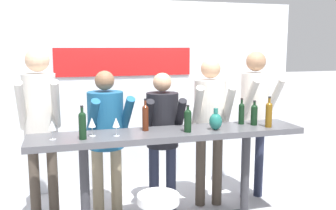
# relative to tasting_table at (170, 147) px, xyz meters

# --- Properties ---
(back_wall) EXTENTS (4.34, 0.12, 2.46)m
(back_wall) POSITION_rel_tasting_table_xyz_m (-0.00, 1.38, 0.36)
(back_wall) COLOR silver
(back_wall) RESTS_ON ground_plane
(tasting_table) EXTENTS (2.74, 0.50, 1.04)m
(tasting_table) POSITION_rel_tasting_table_xyz_m (0.00, 0.00, 0.00)
(tasting_table) COLOR #4C4C51
(tasting_table) RESTS_ON ground_plane
(person_far_left) EXTENTS (0.40, 0.55, 1.85)m
(person_far_left) POSITION_rel_tasting_table_xyz_m (-1.24, 0.51, 0.29)
(person_far_left) COLOR #473D33
(person_far_left) RESTS_ON ground_plane
(person_left) EXTENTS (0.52, 0.60, 1.61)m
(person_left) POSITION_rel_tasting_table_xyz_m (-0.57, 0.51, 0.12)
(person_left) COLOR gray
(person_left) RESTS_ON ground_plane
(person_center_left) EXTENTS (0.46, 0.55, 1.58)m
(person_center_left) POSITION_rel_tasting_table_xyz_m (0.04, 0.44, 0.10)
(person_center_left) COLOR #23283D
(person_center_left) RESTS_ON ground_plane
(person_center) EXTENTS (0.50, 0.60, 1.73)m
(person_center) POSITION_rel_tasting_table_xyz_m (0.61, 0.44, 0.20)
(person_center) COLOR #473D33
(person_center) RESTS_ON ground_plane
(person_center_right) EXTENTS (0.41, 0.54, 1.81)m
(person_center_right) POSITION_rel_tasting_table_xyz_m (1.22, 0.51, 0.26)
(person_center_right) COLOR #23283D
(person_center_right) RESTS_ON ground_plane
(wine_bottle_0) EXTENTS (0.06, 0.06, 0.28)m
(wine_bottle_0) POSITION_rel_tasting_table_xyz_m (0.83, 0.10, 0.29)
(wine_bottle_0) COLOR black
(wine_bottle_0) RESTS_ON tasting_table
(wine_bottle_1) EXTENTS (0.07, 0.07, 0.32)m
(wine_bottle_1) POSITION_rel_tasting_table_xyz_m (1.03, -0.11, 0.31)
(wine_bottle_1) COLOR brown
(wine_bottle_1) RESTS_ON tasting_table
(wine_bottle_2) EXTENTS (0.07, 0.07, 0.26)m
(wine_bottle_2) POSITION_rel_tasting_table_xyz_m (0.94, 0.02, 0.29)
(wine_bottle_2) COLOR black
(wine_bottle_2) RESTS_ON tasting_table
(wine_bottle_3) EXTENTS (0.07, 0.07, 0.27)m
(wine_bottle_3) POSITION_rel_tasting_table_xyz_m (0.15, -0.09, 0.29)
(wine_bottle_3) COLOR black
(wine_bottle_3) RESTS_ON tasting_table
(wine_bottle_4) EXTENTS (0.06, 0.06, 0.32)m
(wine_bottle_4) POSITION_rel_tasting_table_xyz_m (-0.23, 0.08, 0.31)
(wine_bottle_4) COLOR #4C1E0F
(wine_bottle_4) RESTS_ON tasting_table
(wine_bottle_5) EXTENTS (0.07, 0.07, 0.31)m
(wine_bottle_5) POSITION_rel_tasting_table_xyz_m (-0.85, -0.10, 0.30)
(wine_bottle_5) COLOR black
(wine_bottle_5) RESTS_ON tasting_table
(wine_glass_0) EXTENTS (0.07, 0.07, 0.18)m
(wine_glass_0) POSITION_rel_tasting_table_xyz_m (-1.12, -0.04, 0.29)
(wine_glass_0) COLOR silver
(wine_glass_0) RESTS_ON tasting_table
(wine_glass_1) EXTENTS (0.07, 0.07, 0.18)m
(wine_glass_1) POSITION_rel_tasting_table_xyz_m (-0.54, -0.06, 0.29)
(wine_glass_1) COLOR silver
(wine_glass_1) RESTS_ON tasting_table
(wine_glass_2) EXTENTS (0.07, 0.07, 0.18)m
(wine_glass_2) POSITION_rel_tasting_table_xyz_m (-0.76, 0.00, 0.29)
(wine_glass_2) COLOR silver
(wine_glass_2) RESTS_ON tasting_table
(decorative_vase) EXTENTS (0.13, 0.13, 0.22)m
(decorative_vase) POSITION_rel_tasting_table_xyz_m (0.46, -0.07, 0.25)
(decorative_vase) COLOR #1E665B
(decorative_vase) RESTS_ON tasting_table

